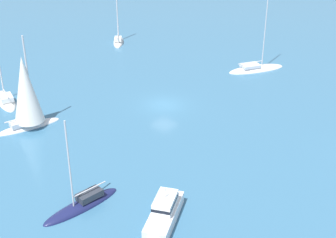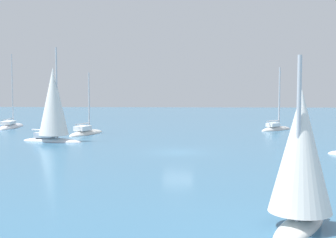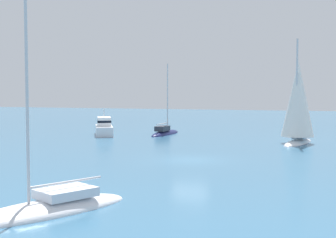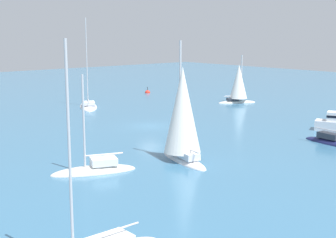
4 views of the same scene
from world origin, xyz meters
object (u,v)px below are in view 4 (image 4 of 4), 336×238
at_px(yacht, 183,116).
at_px(channel_buoy, 148,93).
at_px(sloop, 88,106).
at_px(sailboat_2, 238,85).
at_px(sailboat, 336,143).
at_px(yacht_1, 95,170).

bearing_deg(yacht, channel_buoy, -20.12).
height_order(sloop, sailboat_2, sloop).
height_order(sailboat, yacht_1, sailboat).
bearing_deg(sailboat_2, yacht_1, -125.76).
bearing_deg(channel_buoy, sailboat_2, -81.15).
height_order(sailboat_2, channel_buoy, sailboat_2).
bearing_deg(yacht, sailboat, -95.38).
xyz_separation_m(sailboat, channel_buoy, (10.50, 40.55, -0.12)).
distance_m(sailboat, sloop, 34.10).
relative_size(yacht_1, sloop, 0.61).
distance_m(sailboat, yacht_1, 22.33).
bearing_deg(channel_buoy, yacht, -124.85).
relative_size(sloop, channel_buoy, 8.70).
bearing_deg(yacht_1, sailboat_2, -133.17).
relative_size(sailboat, yacht_1, 1.07).
bearing_deg(sailboat, channel_buoy, 170.80).
relative_size(yacht_1, sailboat_2, 1.06).
xyz_separation_m(yacht_1, channel_buoy, (31.74, 33.64, -0.13)).
xyz_separation_m(sailboat_2, channel_buoy, (-2.72, 17.50, -2.57)).
distance_m(sloop, channel_buoy, 17.17).
bearing_deg(sailboat_2, sailboat, -90.71).
xyz_separation_m(sailboat, yacht_1, (-21.24, 6.91, 0.00)).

